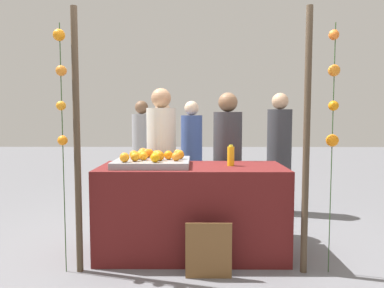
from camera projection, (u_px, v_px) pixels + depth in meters
ground_plane at (192, 253)px, 3.60m from camera, size 24.00×24.00×0.00m
stall_counter at (192, 210)px, 3.56m from camera, size 1.78×0.77×0.86m
orange_tray at (152, 162)px, 3.55m from camera, size 0.71×0.64×0.06m
orange_0 at (134, 155)px, 3.58m from camera, size 0.08×0.08×0.08m
orange_1 at (158, 155)px, 3.56m from camera, size 0.09×0.09×0.09m
orange_2 at (150, 153)px, 3.78m from camera, size 0.08×0.08×0.08m
orange_3 at (159, 156)px, 3.44m from camera, size 0.09×0.09×0.09m
orange_4 at (124, 157)px, 3.33m from camera, size 0.09×0.09×0.09m
orange_5 at (156, 154)px, 3.64m from camera, size 0.08×0.08×0.08m
orange_6 at (168, 155)px, 3.54m from camera, size 0.09×0.09×0.09m
orange_7 at (135, 157)px, 3.39m from camera, size 0.09×0.09×0.09m
orange_8 at (177, 153)px, 3.77m from camera, size 0.08×0.08×0.08m
orange_9 at (180, 155)px, 3.57m from camera, size 0.09×0.09×0.09m
orange_10 at (155, 158)px, 3.32m from camera, size 0.09×0.09×0.09m
orange_11 at (147, 153)px, 3.68m from camera, size 0.09×0.09×0.09m
orange_12 at (144, 156)px, 3.47m from camera, size 0.08×0.08×0.08m
orange_13 at (141, 155)px, 3.55m from camera, size 0.09×0.09×0.09m
orange_14 at (143, 152)px, 3.80m from camera, size 0.09×0.09×0.09m
orange_15 at (176, 157)px, 3.43m from camera, size 0.08×0.08×0.08m
juice_bottle at (231, 156)px, 3.53m from camera, size 0.07×0.07×0.20m
chalkboard_sign at (209, 251)px, 3.03m from camera, size 0.38×0.03×0.48m
vendor_left at (162, 166)px, 4.17m from camera, size 0.33×0.33×1.65m
vendor_right at (227, 169)px, 4.14m from camera, size 0.32×0.32×1.60m
crowd_person_0 at (192, 157)px, 5.42m from camera, size 0.31×0.31×1.56m
crowd_person_1 at (163, 162)px, 4.98m from camera, size 0.31×0.31×1.53m
crowd_person_2 at (142, 153)px, 5.99m from camera, size 0.32×0.32×1.59m
crowd_person_3 at (279, 158)px, 5.02m from camera, size 0.33×0.33×1.65m
canopy_post_left at (77, 142)px, 3.09m from camera, size 0.06×0.06×2.25m
canopy_post_right at (306, 142)px, 3.08m from camera, size 0.06×0.06×2.25m
garland_strand_left at (61, 83)px, 3.04m from camera, size 0.10×0.10×2.11m
garland_strand_right at (333, 97)px, 3.04m from camera, size 0.10×0.11×2.11m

